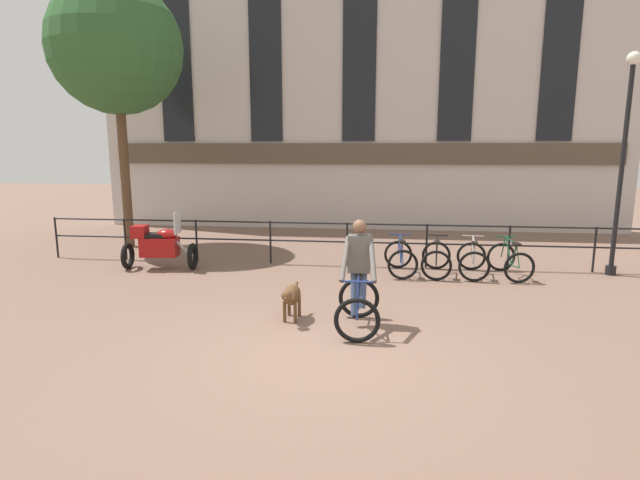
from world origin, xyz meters
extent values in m
plane|color=#7A5B4C|center=(0.00, 0.00, 0.00)|extent=(60.00, 60.00, 0.00)
cylinder|color=black|center=(-7.50, 5.20, 0.53)|extent=(0.05, 0.05, 1.05)
cylinder|color=black|center=(-5.62, 5.20, 0.53)|extent=(0.05, 0.05, 1.05)
cylinder|color=black|center=(-3.75, 5.20, 0.53)|extent=(0.05, 0.05, 1.05)
cylinder|color=black|center=(-1.88, 5.20, 0.53)|extent=(0.05, 0.05, 1.05)
cylinder|color=black|center=(0.00, 5.20, 0.53)|extent=(0.05, 0.05, 1.05)
cylinder|color=black|center=(1.88, 5.20, 0.53)|extent=(0.05, 0.05, 1.05)
cylinder|color=black|center=(3.75, 5.20, 0.53)|extent=(0.05, 0.05, 1.05)
cylinder|color=black|center=(5.62, 5.20, 0.53)|extent=(0.05, 0.05, 1.05)
cylinder|color=black|center=(0.00, 5.20, 1.02)|extent=(15.00, 0.04, 0.04)
cylinder|color=black|center=(0.00, 5.20, 0.58)|extent=(15.00, 0.04, 0.04)
cube|color=beige|center=(0.00, 11.00, 5.59)|extent=(18.00, 0.60, 11.19)
cube|color=brown|center=(0.00, 10.64, 2.60)|extent=(17.10, 0.12, 0.70)
cube|color=black|center=(-6.30, 10.67, 6.15)|extent=(1.10, 0.06, 6.27)
cube|color=black|center=(-3.15, 10.67, 6.15)|extent=(1.10, 0.06, 6.27)
cube|color=black|center=(0.00, 10.67, 6.15)|extent=(1.10, 0.06, 6.27)
cube|color=black|center=(3.15, 10.67, 6.15)|extent=(1.10, 0.06, 6.27)
cube|color=black|center=(6.30, 10.67, 6.15)|extent=(1.10, 0.06, 6.27)
torus|color=black|center=(0.46, 0.37, 0.34)|extent=(0.68, 0.08, 0.68)
torus|color=black|center=(0.44, 1.47, 0.34)|extent=(0.68, 0.08, 0.68)
cylinder|color=navy|center=(0.45, 0.80, 0.58)|extent=(0.04, 0.49, 0.60)
cylinder|color=navy|center=(0.45, 1.13, 0.54)|extent=(0.04, 0.23, 0.52)
cylinder|color=navy|center=(0.45, 0.90, 0.83)|extent=(0.05, 0.66, 0.10)
cylinder|color=navy|center=(0.45, 1.25, 0.31)|extent=(0.04, 0.44, 0.08)
cylinder|color=navy|center=(0.45, 1.35, 0.57)|extent=(0.03, 0.26, 0.47)
cylinder|color=navy|center=(0.46, 0.47, 0.60)|extent=(0.03, 0.23, 0.54)
cylinder|color=navy|center=(0.46, 0.57, 0.87)|extent=(0.48, 0.04, 0.03)
cube|color=black|center=(0.45, 1.23, 0.82)|extent=(0.12, 0.24, 0.05)
cube|color=#56514C|center=(0.45, 1.23, 1.15)|extent=(0.36, 0.23, 0.60)
sphere|color=brown|center=(0.45, 1.23, 1.59)|extent=(0.22, 0.22, 0.22)
cylinder|color=#56514C|center=(0.24, 0.90, 1.14)|extent=(0.13, 0.72, 0.60)
cylinder|color=#56514C|center=(0.66, 0.90, 1.14)|extent=(0.16, 0.72, 0.60)
cylinder|color=#384766|center=(0.38, 1.13, 0.52)|extent=(0.15, 0.32, 0.69)
cylinder|color=#384766|center=(0.52, 1.13, 0.58)|extent=(0.13, 0.31, 0.58)
ellipsoid|color=brown|center=(-0.65, 1.27, 0.42)|extent=(0.30, 0.53, 0.32)
cylinder|color=brown|center=(-0.66, 1.06, 0.44)|extent=(0.18, 0.18, 0.18)
sphere|color=brown|center=(-0.67, 0.91, 0.51)|extent=(0.18, 0.18, 0.18)
cone|color=brown|center=(-0.67, 0.82, 0.49)|extent=(0.10, 0.11, 0.10)
cylinder|color=brown|center=(-0.64, 1.58, 0.49)|extent=(0.07, 0.18, 0.12)
cylinder|color=brown|center=(-0.75, 1.10, 0.18)|extent=(0.06, 0.06, 0.36)
cylinder|color=brown|center=(-0.57, 1.10, 0.18)|extent=(0.06, 0.06, 0.36)
cylinder|color=brown|center=(-0.73, 1.44, 0.18)|extent=(0.06, 0.06, 0.36)
cylinder|color=brown|center=(-0.56, 1.43, 0.18)|extent=(0.06, 0.06, 0.36)
torus|color=black|center=(-3.55, 4.39, 0.31)|extent=(0.18, 0.63, 0.62)
torus|color=black|center=(-5.08, 4.24, 0.31)|extent=(0.18, 0.63, 0.62)
cube|color=maroon|center=(-4.31, 4.32, 0.53)|extent=(0.88, 0.48, 0.44)
ellipsoid|color=maroon|center=(-4.12, 4.33, 0.83)|extent=(0.51, 0.36, 0.24)
cube|color=black|center=(-4.42, 4.31, 0.80)|extent=(0.59, 0.35, 0.10)
cylinder|color=#B2B2B7|center=(-3.74, 4.37, 0.49)|extent=(0.43, 0.10, 0.41)
cube|color=silver|center=(-3.87, 4.36, 1.10)|extent=(0.07, 0.44, 0.50)
cube|color=maroon|center=(-4.75, 4.27, 0.89)|extent=(0.35, 0.39, 0.28)
torus|color=black|center=(1.22, 5.07, 0.33)|extent=(0.66, 0.10, 0.66)
torus|color=black|center=(1.28, 4.03, 0.33)|extent=(0.66, 0.10, 0.66)
cylinder|color=navy|center=(1.24, 4.67, 0.56)|extent=(0.06, 0.47, 0.58)
cylinder|color=navy|center=(1.26, 4.35, 0.53)|extent=(0.04, 0.22, 0.51)
cylinder|color=navy|center=(1.25, 4.57, 0.81)|extent=(0.07, 0.63, 0.10)
cylinder|color=navy|center=(1.27, 4.24, 0.31)|extent=(0.05, 0.42, 0.07)
cylinder|color=navy|center=(1.27, 4.14, 0.55)|extent=(0.04, 0.25, 0.46)
cylinder|color=navy|center=(1.22, 4.98, 0.59)|extent=(0.04, 0.21, 0.52)
cylinder|color=navy|center=(1.23, 4.89, 0.84)|extent=(0.48, 0.06, 0.03)
cube|color=black|center=(1.26, 4.26, 0.80)|extent=(0.13, 0.25, 0.05)
torus|color=black|center=(2.10, 5.07, 0.33)|extent=(0.66, 0.13, 0.66)
torus|color=black|center=(1.98, 4.03, 0.33)|extent=(0.66, 0.13, 0.66)
cylinder|color=black|center=(2.05, 4.66, 0.56)|extent=(0.08, 0.47, 0.58)
cylinder|color=black|center=(2.02, 4.35, 0.53)|extent=(0.05, 0.22, 0.51)
cylinder|color=black|center=(2.04, 4.57, 0.81)|extent=(0.10, 0.63, 0.10)
cylinder|color=black|center=(2.01, 4.24, 0.31)|extent=(0.07, 0.42, 0.07)
cylinder|color=black|center=(2.00, 4.14, 0.55)|extent=(0.05, 0.25, 0.46)
cylinder|color=black|center=(2.09, 4.98, 0.59)|extent=(0.05, 0.21, 0.52)
cylinder|color=black|center=(2.08, 4.88, 0.84)|extent=(0.48, 0.08, 0.03)
cube|color=black|center=(2.01, 4.26, 0.80)|extent=(0.14, 0.25, 0.05)
torus|color=black|center=(2.89, 5.07, 0.33)|extent=(0.66, 0.14, 0.66)
torus|color=black|center=(2.77, 4.03, 0.33)|extent=(0.66, 0.14, 0.66)
cylinder|color=#9E998E|center=(2.85, 4.66, 0.56)|extent=(0.09, 0.47, 0.58)
cylinder|color=#9E998E|center=(2.81, 4.35, 0.53)|extent=(0.06, 0.22, 0.51)
cylinder|color=#9E998E|center=(2.83, 4.57, 0.81)|extent=(0.10, 0.63, 0.10)
cylinder|color=#9E998E|center=(2.80, 4.24, 0.31)|extent=(0.07, 0.42, 0.07)
cylinder|color=#9E998E|center=(2.79, 4.14, 0.55)|extent=(0.05, 0.25, 0.46)
cylinder|color=#9E998E|center=(2.88, 4.98, 0.59)|extent=(0.05, 0.21, 0.52)
cylinder|color=#9E998E|center=(2.87, 4.88, 0.84)|extent=(0.48, 0.08, 0.03)
cube|color=black|center=(2.80, 4.26, 0.80)|extent=(0.15, 0.25, 0.05)
torus|color=black|center=(3.56, 5.07, 0.33)|extent=(0.66, 0.14, 0.66)
torus|color=black|center=(3.69, 4.03, 0.33)|extent=(0.66, 0.14, 0.66)
cylinder|color=#194C2D|center=(3.61, 4.66, 0.56)|extent=(0.09, 0.47, 0.58)
cylinder|color=#194C2D|center=(3.65, 4.35, 0.53)|extent=(0.06, 0.22, 0.51)
cylinder|color=#194C2D|center=(3.62, 4.57, 0.81)|extent=(0.11, 0.63, 0.10)
cylinder|color=#194C2D|center=(3.66, 4.24, 0.31)|extent=(0.08, 0.42, 0.07)
cylinder|color=#194C2D|center=(3.68, 4.14, 0.55)|extent=(0.05, 0.25, 0.46)
cylinder|color=#194C2D|center=(3.57, 4.98, 0.59)|extent=(0.05, 0.21, 0.52)
cylinder|color=#194C2D|center=(3.58, 4.88, 0.84)|extent=(0.48, 0.09, 0.03)
cube|color=black|center=(3.66, 4.26, 0.80)|extent=(0.15, 0.25, 0.05)
cylinder|color=black|center=(5.93, 5.01, 0.10)|extent=(0.22, 0.22, 0.20)
cylinder|color=black|center=(5.93, 5.01, 2.26)|extent=(0.10, 0.10, 4.52)
sphere|color=silver|center=(5.93, 5.01, 4.63)|extent=(0.28, 0.28, 0.28)
cylinder|color=brown|center=(-6.37, 6.82, 2.24)|extent=(0.26, 0.26, 4.48)
sphere|color=#2D5B2D|center=(-6.37, 6.82, 5.45)|extent=(3.54, 3.54, 3.54)
camera|label=1|loc=(0.75, -6.54, 2.81)|focal=28.00mm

